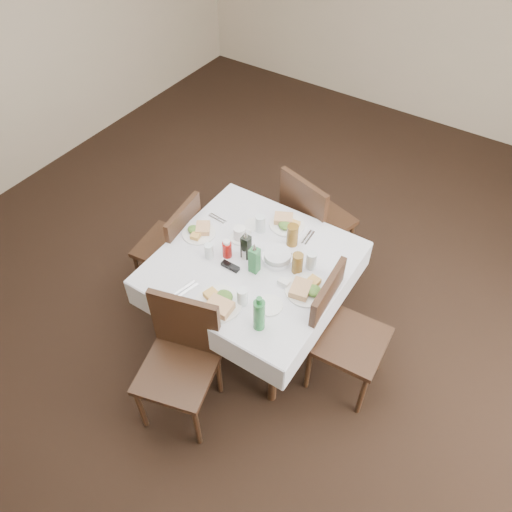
# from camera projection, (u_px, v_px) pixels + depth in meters

# --- Properties ---
(ground_plane) EXTENTS (7.00, 7.00, 0.00)m
(ground_plane) POSITION_uv_depth(u_px,v_px,m) (261.00, 302.00, 4.16)
(ground_plane) COLOR black
(room_shell) EXTENTS (6.04, 7.04, 2.80)m
(room_shell) POSITION_uv_depth(u_px,v_px,m) (263.00, 121.00, 2.92)
(room_shell) COLOR #BCAC91
(room_shell) RESTS_ON ground
(dining_table) EXTENTS (1.27, 1.27, 0.76)m
(dining_table) POSITION_uv_depth(u_px,v_px,m) (253.00, 269.00, 3.50)
(dining_table) COLOR black
(dining_table) RESTS_ON ground
(chair_north) EXTENTS (0.58, 0.58, 1.00)m
(chair_north) POSITION_uv_depth(u_px,v_px,m) (311.00, 218.00, 4.03)
(chair_north) COLOR black
(chair_north) RESTS_ON ground
(chair_south) EXTENTS (0.57, 0.57, 0.97)m
(chair_south) POSITION_uv_depth(u_px,v_px,m) (182.00, 353.00, 3.18)
(chair_south) COLOR black
(chair_south) RESTS_ON ground
(chair_east) EXTENTS (0.49, 0.49, 0.97)m
(chair_east) POSITION_uv_depth(u_px,v_px,m) (339.00, 328.00, 3.31)
(chair_east) COLOR black
(chair_east) RESTS_ON ground
(chair_west) EXTENTS (0.49, 0.49, 0.92)m
(chair_west) POSITION_uv_depth(u_px,v_px,m) (175.00, 243.00, 3.90)
(chair_west) COLOR black
(chair_west) RESTS_ON ground
(meal_north) EXTENTS (0.26, 0.26, 0.06)m
(meal_north) POSITION_uv_depth(u_px,v_px,m) (286.00, 223.00, 3.67)
(meal_north) COLOR white
(meal_north) RESTS_ON dining_table
(meal_south) EXTENTS (0.31, 0.31, 0.07)m
(meal_south) POSITION_uv_depth(u_px,v_px,m) (219.00, 303.00, 3.16)
(meal_south) COLOR white
(meal_south) RESTS_ON dining_table
(meal_east) EXTENTS (0.29, 0.29, 0.06)m
(meal_east) POSITION_uv_depth(u_px,v_px,m) (307.00, 289.00, 3.24)
(meal_east) COLOR white
(meal_east) RESTS_ON dining_table
(meal_west) EXTENTS (0.24, 0.24, 0.05)m
(meal_west) POSITION_uv_depth(u_px,v_px,m) (199.00, 231.00, 3.62)
(meal_west) COLOR white
(meal_west) RESTS_ON dining_table
(side_plate_a) EXTENTS (0.14, 0.14, 0.01)m
(side_plate_a) POSITION_uv_depth(u_px,v_px,m) (254.00, 224.00, 3.69)
(side_plate_a) COLOR white
(side_plate_a) RESTS_ON dining_table
(side_plate_b) EXTENTS (0.17, 0.17, 0.01)m
(side_plate_b) POSITION_uv_depth(u_px,v_px,m) (270.00, 305.00, 3.17)
(side_plate_b) COLOR white
(side_plate_b) RESTS_ON dining_table
(water_n) EXTENTS (0.07, 0.07, 0.13)m
(water_n) POSITION_uv_depth(u_px,v_px,m) (260.00, 224.00, 3.60)
(water_n) COLOR silver
(water_n) RESTS_ON dining_table
(water_s) EXTENTS (0.07, 0.07, 0.13)m
(water_s) POSITION_uv_depth(u_px,v_px,m) (242.00, 297.00, 3.14)
(water_s) COLOR silver
(water_s) RESTS_ON dining_table
(water_e) EXTENTS (0.07, 0.07, 0.13)m
(water_e) POSITION_uv_depth(u_px,v_px,m) (311.00, 260.00, 3.36)
(water_e) COLOR silver
(water_e) RESTS_ON dining_table
(water_w) EXTENTS (0.06, 0.06, 0.11)m
(water_w) POSITION_uv_depth(u_px,v_px,m) (209.00, 251.00, 3.43)
(water_w) COLOR silver
(water_w) RESTS_ON dining_table
(iced_tea_a) EXTENTS (0.08, 0.08, 0.17)m
(iced_tea_a) POSITION_uv_depth(u_px,v_px,m) (292.00, 235.00, 3.50)
(iced_tea_a) COLOR brown
(iced_tea_a) RESTS_ON dining_table
(iced_tea_b) EXTENTS (0.07, 0.07, 0.16)m
(iced_tea_b) POSITION_uv_depth(u_px,v_px,m) (297.00, 263.00, 3.32)
(iced_tea_b) COLOR brown
(iced_tea_b) RESTS_ON dining_table
(bread_basket) EXTENTS (0.21, 0.21, 0.07)m
(bread_basket) POSITION_uv_depth(u_px,v_px,m) (277.00, 257.00, 3.42)
(bread_basket) COLOR silver
(bread_basket) RESTS_ON dining_table
(oil_cruet_dark) EXTENTS (0.06, 0.06, 0.24)m
(oil_cruet_dark) POSITION_uv_depth(u_px,v_px,m) (246.00, 246.00, 3.40)
(oil_cruet_dark) COLOR black
(oil_cruet_dark) RESTS_ON dining_table
(oil_cruet_green) EXTENTS (0.06, 0.06, 0.26)m
(oil_cruet_green) POSITION_uv_depth(u_px,v_px,m) (254.00, 259.00, 3.30)
(oil_cruet_green) COLOR #246D34
(oil_cruet_green) RESTS_ON dining_table
(ketchup_bottle) EXTENTS (0.07, 0.07, 0.14)m
(ketchup_bottle) POSITION_uv_depth(u_px,v_px,m) (227.00, 249.00, 3.43)
(ketchup_bottle) COLOR #AB130F
(ketchup_bottle) RESTS_ON dining_table
(salt_shaker) EXTENTS (0.04, 0.04, 0.08)m
(salt_shaker) POSITION_uv_depth(u_px,v_px,m) (245.00, 254.00, 3.43)
(salt_shaker) COLOR white
(salt_shaker) RESTS_ON dining_table
(pepper_shaker) EXTENTS (0.03, 0.03, 0.08)m
(pepper_shaker) POSITION_uv_depth(u_px,v_px,m) (253.00, 262.00, 3.38)
(pepper_shaker) COLOR #392218
(pepper_shaker) RESTS_ON dining_table
(coffee_mug) EXTENTS (0.14, 0.14, 0.10)m
(coffee_mug) POSITION_uv_depth(u_px,v_px,m) (240.00, 234.00, 3.56)
(coffee_mug) COLOR white
(coffee_mug) RESTS_ON dining_table
(sunglasses) EXTENTS (0.13, 0.04, 0.03)m
(sunglasses) POSITION_uv_depth(u_px,v_px,m) (230.00, 266.00, 3.39)
(sunglasses) COLOR black
(sunglasses) RESTS_ON dining_table
(green_bottle) EXTENTS (0.07, 0.07, 0.28)m
(green_bottle) POSITION_uv_depth(u_px,v_px,m) (259.00, 314.00, 2.98)
(green_bottle) COLOR #246D34
(green_bottle) RESTS_ON dining_table
(sugar_caddy) EXTENTS (0.08, 0.05, 0.04)m
(sugar_caddy) POSITION_uv_depth(u_px,v_px,m) (284.00, 283.00, 3.28)
(sugar_caddy) COLOR white
(sugar_caddy) RESTS_ON dining_table
(cutlery_n) EXTENTS (0.05, 0.16, 0.01)m
(cutlery_n) POSITION_uv_depth(u_px,v_px,m) (308.00, 237.00, 3.60)
(cutlery_n) COLOR silver
(cutlery_n) RESTS_ON dining_table
(cutlery_s) EXTENTS (0.09, 0.21, 0.01)m
(cutlery_s) POSITION_uv_depth(u_px,v_px,m) (184.00, 291.00, 3.25)
(cutlery_s) COLOR silver
(cutlery_s) RESTS_ON dining_table
(cutlery_e) EXTENTS (0.17, 0.09, 0.01)m
(cutlery_e) POSITION_uv_depth(u_px,v_px,m) (294.00, 296.00, 3.23)
(cutlery_e) COLOR silver
(cutlery_e) RESTS_ON dining_table
(cutlery_w) EXTENTS (0.16, 0.05, 0.01)m
(cutlery_w) POSITION_uv_depth(u_px,v_px,m) (217.00, 218.00, 3.74)
(cutlery_w) COLOR silver
(cutlery_w) RESTS_ON dining_table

